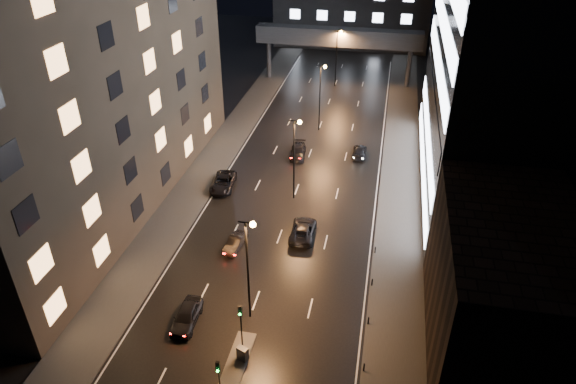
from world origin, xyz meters
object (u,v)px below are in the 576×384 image
object	(u,v)px
car_away_c	(223,182)
utility_cabinet	(243,354)
car_toward_b	(360,152)
car_away_b	(235,243)
car_toward_a	(303,230)
car_away_d	(298,151)
car_away_a	(187,316)

from	to	relation	value
car_away_c	utility_cabinet	bearing A→B (deg)	-74.44
car_away_c	car_toward_b	bearing A→B (deg)	31.94
car_away_b	utility_cabinet	size ratio (longest dim) A/B	3.08
utility_cabinet	car_toward_a	bearing A→B (deg)	105.88
car_away_d	car_toward_b	world-z (taller)	car_away_d
car_away_a	car_away_b	world-z (taller)	car_away_a
car_away_b	car_toward_b	bearing A→B (deg)	72.80
car_away_b	car_away_d	world-z (taller)	car_away_d
car_toward_a	utility_cabinet	bearing A→B (deg)	82.48
car_away_a	car_away_d	xyz separation A→B (m)	(3.61, 32.63, -0.07)
car_away_b	car_toward_b	distance (m)	25.80
car_toward_a	car_toward_b	xyz separation A→B (m)	(4.37, 19.92, -0.09)
car_away_a	car_toward_a	xyz separation A→B (m)	(7.54, 14.52, -0.04)
car_away_a	utility_cabinet	xyz separation A→B (m)	(5.81, -2.96, -0.01)
car_away_a	car_away_b	distance (m)	11.09
utility_cabinet	car_away_a	bearing A→B (deg)	174.55
car_away_c	car_toward_a	world-z (taller)	car_away_c
car_away_c	car_away_d	distance (m)	12.69
car_away_c	utility_cabinet	xyz separation A→B (m)	(9.70, -25.36, 0.01)
car_away_c	car_toward_a	xyz separation A→B (m)	(11.43, -7.88, -0.02)
car_away_a	car_away_b	size ratio (longest dim) A/B	1.19
car_away_b	car_toward_a	bearing A→B (deg)	35.91
car_toward_a	utility_cabinet	size ratio (longest dim) A/B	4.28
car_away_d	utility_cabinet	world-z (taller)	car_away_d
car_away_c	car_toward_b	distance (m)	19.87
car_toward_b	utility_cabinet	distance (m)	37.89
car_toward_b	utility_cabinet	bearing A→B (deg)	79.73
car_away_a	car_away_d	bearing A→B (deg)	81.14
car_away_a	car_toward_b	bearing A→B (deg)	68.38
car_away_b	car_away_c	distance (m)	12.39
utility_cabinet	car_toward_b	bearing A→B (deg)	102.27
car_away_b	car_toward_b	world-z (taller)	car_toward_b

